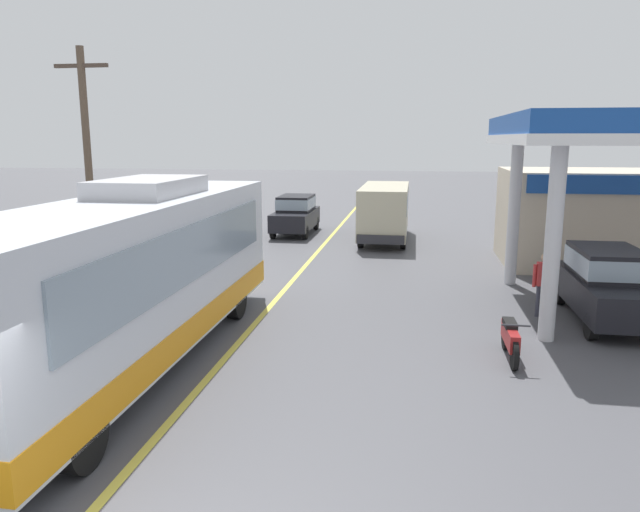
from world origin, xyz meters
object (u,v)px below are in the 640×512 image
minibus_opposing_lane (385,208)px  car_trailing_behind_bus (296,213)px  coach_bus_main (132,281)px  motorcycle_parked_forecourt (510,338)px  pedestrian_by_shop (597,269)px  car_at_pump (608,281)px  pedestrian_near_pump (544,281)px

minibus_opposing_lane → car_trailing_behind_bus: size_ratio=1.46×
coach_bus_main → motorcycle_parked_forecourt: size_ratio=6.13×
coach_bus_main → motorcycle_parked_forecourt: coach_bus_main is taller
pedestrian_by_shop → motorcycle_parked_forecourt: bearing=-121.6°
coach_bus_main → pedestrian_by_shop: 12.37m
pedestrian_by_shop → car_trailing_behind_bus: size_ratio=0.40×
coach_bus_main → pedestrian_by_shop: size_ratio=6.65×
motorcycle_parked_forecourt → car_at_pump: bearing=48.5°
car_at_pump → car_trailing_behind_bus: size_ratio=1.00×
coach_bus_main → minibus_opposing_lane: bearing=75.0°
motorcycle_parked_forecourt → pedestrian_near_pump: size_ratio=1.08×
car_trailing_behind_bus → car_at_pump: bearing=-50.1°
car_at_pump → motorcycle_parked_forecourt: size_ratio=2.33×
motorcycle_parked_forecourt → pedestrian_by_shop: bearing=58.4°
coach_bus_main → car_trailing_behind_bus: (-0.08, 16.99, -0.71)m
pedestrian_near_pump → pedestrian_by_shop: 2.45m
car_at_pump → pedestrian_by_shop: 1.82m
coach_bus_main → pedestrian_by_shop: coach_bus_main is taller
motorcycle_parked_forecourt → pedestrian_near_pump: (1.27, 3.22, 0.49)m
car_trailing_behind_bus → pedestrian_by_shop: bearing=-44.9°
motorcycle_parked_forecourt → pedestrian_by_shop: size_ratio=1.08×
car_at_pump → minibus_opposing_lane: size_ratio=0.69×
car_trailing_behind_bus → minibus_opposing_lane: bearing=-16.6°
minibus_opposing_lane → motorcycle_parked_forecourt: (3.33, -14.29, -1.03)m
pedestrian_near_pump → minibus_opposing_lane: bearing=112.6°
minibus_opposing_lane → pedestrian_near_pump: minibus_opposing_lane is taller
pedestrian_by_shop → car_at_pump: bearing=-98.2°
car_at_pump → minibus_opposing_lane: (-6.10, 11.16, 0.46)m
car_trailing_behind_bus → pedestrian_near_pump: bearing=-54.2°
minibus_opposing_lane → car_trailing_behind_bus: 4.51m
motorcycle_parked_forecourt → pedestrian_near_pump: 3.50m
car_at_pump → pedestrian_near_pump: (-1.50, 0.09, -0.08)m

